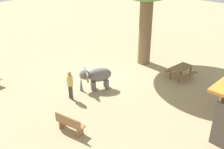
# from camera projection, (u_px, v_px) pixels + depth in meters

# --- Properties ---
(ground_plane) EXTENTS (60.00, 60.00, 0.00)m
(ground_plane) POSITION_uv_depth(u_px,v_px,m) (101.00, 75.00, 16.81)
(ground_plane) COLOR tan
(elephant) EXTENTS (1.81, 1.62, 1.31)m
(elephant) POSITION_uv_depth(u_px,v_px,m) (96.00, 76.00, 14.81)
(elephant) COLOR slate
(elephant) RESTS_ON ground_plane
(person_handler) EXTENTS (0.32, 0.51, 1.62)m
(person_handler) POSITION_uv_depth(u_px,v_px,m) (70.00, 83.00, 13.76)
(person_handler) COLOR #3F3833
(person_handler) RESTS_ON ground_plane
(wooden_bench) EXTENTS (0.67, 1.45, 0.88)m
(wooden_bench) POSITION_uv_depth(u_px,v_px,m) (70.00, 123.00, 11.36)
(wooden_bench) COLOR olive
(wooden_bench) RESTS_ON ground_plane
(picnic_table_far) EXTENTS (1.62, 1.60, 0.78)m
(picnic_table_far) POSITION_uv_depth(u_px,v_px,m) (181.00, 70.00, 16.16)
(picnic_table_far) COLOR brown
(picnic_table_far) RESTS_ON ground_plane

